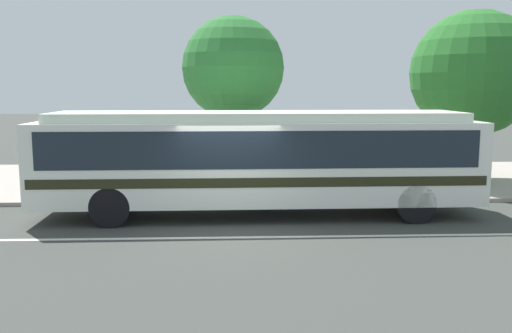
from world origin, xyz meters
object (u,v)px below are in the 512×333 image
object	(u,v)px
pedestrian_walking_along_curb	(110,159)
street_tree_mid_block	(474,73)
bus_stop_sign	(378,143)
pedestrian_standing_by_tree	(137,160)
street_tree_near_stop	(233,68)
pedestrian_waiting_near_sign	(327,162)
transit_bus	(258,156)

from	to	relation	value
pedestrian_walking_along_curb	street_tree_mid_block	size ratio (longest dim) A/B	0.29
pedestrian_walking_along_curb	bus_stop_sign	xyz separation A→B (m)	(8.34, -1.53, 0.64)
pedestrian_walking_along_curb	bus_stop_sign	size ratio (longest dim) A/B	0.67
pedestrian_standing_by_tree	bus_stop_sign	bearing A→B (deg)	-7.61
pedestrian_standing_by_tree	street_tree_mid_block	world-z (taller)	street_tree_mid_block
bus_stop_sign	street_tree_near_stop	xyz separation A→B (m)	(-4.35, 2.02, 2.27)
pedestrian_standing_by_tree	street_tree_near_stop	world-z (taller)	street_tree_near_stop
pedestrian_walking_along_curb	street_tree_mid_block	xyz separation A→B (m)	(12.32, 1.17, 2.77)
pedestrian_waiting_near_sign	street_tree_near_stop	size ratio (longest dim) A/B	0.30
bus_stop_sign	street_tree_mid_block	xyz separation A→B (m)	(3.99, 2.70, 2.13)
pedestrian_standing_by_tree	bus_stop_sign	world-z (taller)	bus_stop_sign
transit_bus	street_tree_mid_block	distance (m)	9.19
pedestrian_waiting_near_sign	pedestrian_standing_by_tree	xyz separation A→B (m)	(-5.90, 0.59, 0.03)
bus_stop_sign	street_tree_mid_block	bearing A→B (deg)	34.11
pedestrian_standing_by_tree	bus_stop_sign	distance (m)	7.48
pedestrian_waiting_near_sign	pedestrian_walking_along_curb	distance (m)	6.95
bus_stop_sign	pedestrian_walking_along_curb	bearing A→B (deg)	169.57
pedestrian_walking_along_curb	bus_stop_sign	bearing A→B (deg)	-10.43
street_tree_near_stop	street_tree_mid_block	size ratio (longest dim) A/B	0.94
transit_bus	bus_stop_sign	xyz separation A→B (m)	(3.69, 1.80, 0.14)
transit_bus	pedestrian_standing_by_tree	bearing A→B (deg)	142.93
street_tree_mid_block	bus_stop_sign	bearing A→B (deg)	-145.89
pedestrian_waiting_near_sign	pedestrian_walking_along_curb	size ratio (longest dim) A/B	1.00
pedestrian_standing_by_tree	bus_stop_sign	size ratio (longest dim) A/B	0.69
pedestrian_walking_along_curb	street_tree_mid_block	distance (m)	12.68
transit_bus	street_tree_mid_block	bearing A→B (deg)	30.39
pedestrian_waiting_near_sign	bus_stop_sign	bearing A→B (deg)	-14.81
street_tree_mid_block	pedestrian_waiting_near_sign	bearing A→B (deg)	-157.14
transit_bus	pedestrian_walking_along_curb	bearing A→B (deg)	144.29
pedestrian_standing_by_tree	transit_bus	bearing A→B (deg)	-37.07
pedestrian_walking_along_curb	transit_bus	bearing A→B (deg)	-35.71
transit_bus	pedestrian_waiting_near_sign	bearing A→B (deg)	44.89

